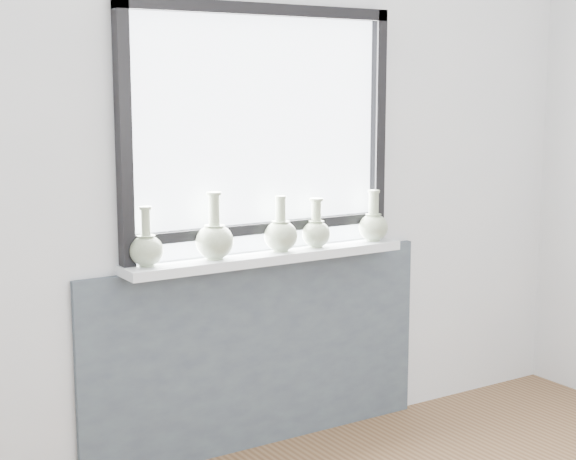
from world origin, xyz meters
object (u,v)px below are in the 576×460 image
windowsill (268,257)px  vase_a (146,248)px  vase_d (316,231)px  vase_b (215,239)px  vase_e (373,225)px  vase_c (281,233)px

windowsill → vase_a: (-0.56, 0.01, 0.09)m
vase_a → vase_d: bearing=-1.0°
vase_b → vase_e: 0.82m
vase_e → vase_b: bearing=179.6°
windowsill → vase_d: size_ratio=6.02×
vase_a → vase_c: size_ratio=0.99×
vase_b → vase_d: size_ratio=1.28×
vase_a → vase_e: vase_a is taller
windowsill → vase_e: 0.57m
vase_a → vase_d: (0.81, -0.01, -0.00)m
vase_a → vase_b: vase_b is taller
vase_d → vase_e: (0.31, -0.01, 0.00)m
windowsill → vase_c: (0.06, -0.01, 0.10)m
vase_b → vase_d: vase_b is taller
windowsill → vase_b: (-0.26, -0.01, 0.11)m
windowsill → vase_d: vase_d is taller
vase_b → vase_d: 0.51m
windowsill → vase_d: bearing=-1.4°
vase_c → vase_e: size_ratio=1.03×
vase_b → vase_d: bearing=0.4°
vase_a → vase_c: bearing=-1.5°
vase_e → vase_a: bearing=178.8°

